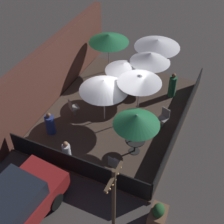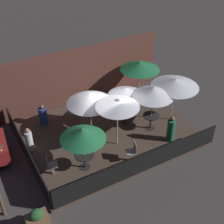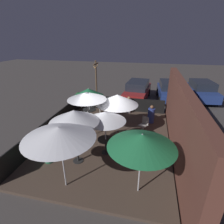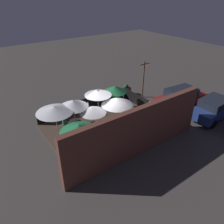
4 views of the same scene
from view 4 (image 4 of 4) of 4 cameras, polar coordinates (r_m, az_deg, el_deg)
ground_plane at (r=15.53m, az=-1.53°, el=-4.15°), size 60.00×60.00×0.00m
patio_deck at (r=15.50m, az=-1.53°, el=-3.97°), size 7.95×6.14×0.12m
building_wall at (r=12.52m, az=6.92°, el=-5.09°), size 9.55×0.36×3.11m
fence_front at (r=17.47m, az=-7.13°, el=2.02°), size 7.75×0.05×0.95m
fence_side_left at (r=17.40m, az=9.23°, el=1.73°), size 0.05×5.94×0.95m
patio_umbrella_0 at (r=14.19m, az=-10.03°, el=2.22°), size 1.91×1.91×2.32m
patio_umbrella_1 at (r=13.87m, az=-5.04°, el=0.57°), size 1.74×1.74×2.01m
patio_umbrella_2 at (r=16.77m, az=0.79°, el=6.06°), size 1.83×1.83×2.04m
patio_umbrella_3 at (r=11.82m, az=-8.68°, el=-4.22°), size 2.11×2.11×2.22m
patio_umbrella_4 at (r=15.13m, az=-3.69°, el=5.09°), size 1.90×1.90×2.42m
patio_umbrella_5 at (r=13.66m, az=-14.80°, el=0.69°), size 2.28×2.28×2.32m
patio_umbrella_6 at (r=14.58m, az=1.35°, el=2.80°), size 2.14×2.14×2.19m
dining_table_0 at (r=14.92m, az=-9.54°, el=-2.86°), size 0.79×0.79×0.76m
dining_table_1 at (r=14.52m, az=-4.82°, el=-3.76°), size 0.71×0.71×0.71m
dining_table_2 at (r=17.31m, az=0.76°, el=2.30°), size 0.83×0.83×0.71m
patio_chair_0 at (r=17.85m, az=4.87°, el=2.93°), size 0.48×0.48×0.94m
patio_chair_1 at (r=14.59m, az=5.86°, el=-3.89°), size 0.56×0.56×0.91m
patio_chair_2 at (r=16.85m, az=-5.80°, el=1.17°), size 0.50×0.50×0.94m
patron_0 at (r=16.81m, az=9.80°, el=0.82°), size 0.40×0.40×1.17m
patron_1 at (r=15.75m, az=-12.40°, el=-1.28°), size 0.37×0.37×1.33m
patron_2 at (r=15.20m, az=10.64°, el=-2.85°), size 0.57×0.57×1.10m
planter_box at (r=20.16m, az=3.70°, el=5.71°), size 0.76×0.53×1.03m
light_post at (r=19.34m, az=8.21°, el=8.93°), size 1.10×0.12×3.32m
parked_car_0 at (r=18.71m, az=17.45°, el=3.62°), size 4.56×2.11×1.62m
parked_car_1 at (r=17.94m, az=24.96°, el=0.93°), size 3.96×1.98×1.62m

